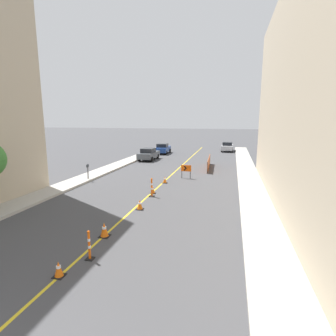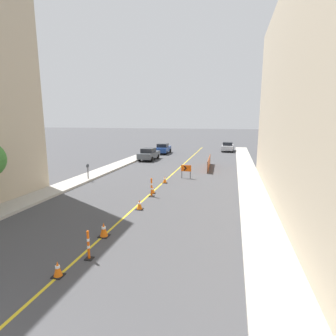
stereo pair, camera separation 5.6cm
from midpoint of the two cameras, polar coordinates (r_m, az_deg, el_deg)
The scene contains 18 objects.
lane_stripe at distance 27.21m, azimuth 1.70°, elevation -0.72°, with size 0.12×48.90×0.01m.
sidewalk_left at distance 29.53m, azimuth -12.09°, elevation 0.10°, with size 1.98×48.90×0.17m.
sidewalk_right at distance 26.65m, azimuth 17.03°, elevation -1.24°, with size 1.98×48.90×0.17m.
building_facade_right at distance 18.19m, azimuth 32.65°, elevation 12.99°, with size 6.00×23.16×13.21m.
traffic_cone_second at distance 10.31m, azimuth -22.71°, elevation -19.62°, with size 0.37×0.37×0.56m.
traffic_cone_third at distance 12.69m, azimuth -13.69°, elevation -12.90°, with size 0.46×0.46×0.68m.
traffic_cone_fourth at distance 15.90m, azimuth -6.13°, elevation -7.92°, with size 0.42×0.42×0.61m.
traffic_cone_fifth at distance 19.17m, azimuth -3.24°, elevation -4.82°, with size 0.37×0.37×0.50m.
traffic_cone_farthest at distance 22.20m, azimuth -0.64°, elevation -2.56°, with size 0.39×0.39×0.58m.
delineator_post_front at distance 10.91m, azimuth -16.77°, elevation -16.12°, with size 0.30×0.30×1.17m.
delineator_post_rear at distance 18.33m, azimuth -3.52°, elevation -4.46°, with size 0.37×0.37×1.32m.
arrow_barricade_primary at distance 23.89m, azimuth 4.03°, elevation -0.21°, with size 0.93×0.09×1.22m.
safety_mesh_fence at distance 29.12m, azimuth 8.94°, elevation 1.10°, with size 0.28×6.09×1.21m.
parked_car_curb_near at distance 34.80m, azimuth -4.16°, elevation 3.06°, with size 1.95×4.35×1.59m.
parked_car_curb_mid at distance 41.38m, azimuth -1.06°, elevation 4.28°, with size 2.00×4.38×1.59m.
parked_car_curb_far at distance 45.35m, azimuth 12.89°, elevation 4.56°, with size 1.94×4.32×1.59m.
parking_meter_near_curb at distance 23.95m, azimuth -16.94°, elevation -0.04°, with size 0.12×0.11×1.32m.
parking_meter_far_curb at distance 23.85m, azimuth -17.09°, elevation -0.11°, with size 0.12×0.11×1.31m.
Camera 2 is at (5.63, -1.63, 5.32)m, focal length 28.00 mm.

